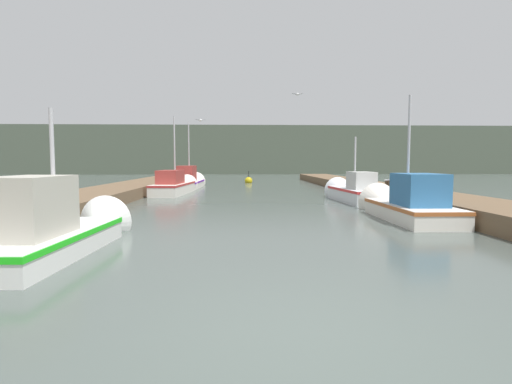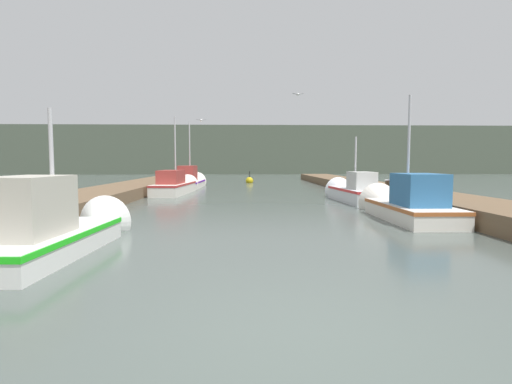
{
  "view_description": "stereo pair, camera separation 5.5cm",
  "coord_description": "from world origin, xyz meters",
  "px_view_note": "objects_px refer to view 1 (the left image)",
  "views": [
    {
      "loc": [
        -0.61,
        -3.82,
        1.74
      ],
      "look_at": [
        -0.08,
        10.06,
        0.69
      ],
      "focal_mm": 28.0,
      "sensor_mm": 36.0,
      "label": 1
    },
    {
      "loc": [
        -0.56,
        -3.82,
        1.74
      ],
      "look_at": [
        -0.08,
        10.06,
        0.69
      ],
      "focal_mm": 28.0,
      "sensor_mm": 36.0,
      "label": 2
    }
  ],
  "objects_px": {
    "fishing_boat_2": "(353,192)",
    "mooring_piling_0": "(388,193)",
    "fishing_boat_4": "(190,181)",
    "seagull_1": "(201,120)",
    "fishing_boat_1": "(404,204)",
    "fishing_boat_3": "(176,185)",
    "mooring_piling_2": "(350,183)",
    "channel_buoy": "(249,181)",
    "seagull_lead": "(297,94)",
    "mooring_piling_1": "(53,208)",
    "mooring_piling_3": "(392,193)",
    "fishing_boat_0": "(60,229)"
  },
  "relations": [
    {
      "from": "fishing_boat_4",
      "to": "seagull_1",
      "type": "height_order",
      "value": "fishing_boat_4"
    },
    {
      "from": "fishing_boat_2",
      "to": "fishing_boat_3",
      "type": "xyz_separation_m",
      "value": [
        -8.59,
        4.66,
        0.03
      ]
    },
    {
      "from": "fishing_boat_3",
      "to": "mooring_piling_0",
      "type": "bearing_deg",
      "value": -31.09
    },
    {
      "from": "seagull_1",
      "to": "channel_buoy",
      "type": "bearing_deg",
      "value": 61.89
    },
    {
      "from": "fishing_boat_4",
      "to": "mooring_piling_0",
      "type": "distance_m",
      "value": 15.09
    },
    {
      "from": "mooring_piling_3",
      "to": "fishing_boat_2",
      "type": "bearing_deg",
      "value": 109.58
    },
    {
      "from": "seagull_lead",
      "to": "fishing_boat_3",
      "type": "bearing_deg",
      "value": 158.98
    },
    {
      "from": "fishing_boat_0",
      "to": "mooring_piling_0",
      "type": "distance_m",
      "value": 12.05
    },
    {
      "from": "channel_buoy",
      "to": "mooring_piling_3",
      "type": "bearing_deg",
      "value": -73.66
    },
    {
      "from": "fishing_boat_0",
      "to": "seagull_1",
      "type": "distance_m",
      "value": 14.96
    },
    {
      "from": "fishing_boat_0",
      "to": "fishing_boat_1",
      "type": "distance_m",
      "value": 9.57
    },
    {
      "from": "mooring_piling_0",
      "to": "mooring_piling_3",
      "type": "distance_m",
      "value": 0.33
    },
    {
      "from": "mooring_piling_3",
      "to": "fishing_boat_0",
      "type": "bearing_deg",
      "value": -142.12
    },
    {
      "from": "mooring_piling_0",
      "to": "mooring_piling_2",
      "type": "height_order",
      "value": "mooring_piling_2"
    },
    {
      "from": "fishing_boat_0",
      "to": "fishing_boat_2",
      "type": "height_order",
      "value": "fishing_boat_2"
    },
    {
      "from": "fishing_boat_1",
      "to": "fishing_boat_3",
      "type": "height_order",
      "value": "fishing_boat_3"
    },
    {
      "from": "mooring_piling_3",
      "to": "seagull_1",
      "type": "relative_size",
      "value": 1.9
    },
    {
      "from": "seagull_1",
      "to": "seagull_lead",
      "type": "bearing_deg",
      "value": -35.43
    },
    {
      "from": "channel_buoy",
      "to": "mooring_piling_0",
      "type": "bearing_deg",
      "value": -73.52
    },
    {
      "from": "mooring_piling_2",
      "to": "channel_buoy",
      "type": "xyz_separation_m",
      "value": [
        -5.46,
        10.88,
        -0.37
      ]
    },
    {
      "from": "fishing_boat_3",
      "to": "seagull_1",
      "type": "xyz_separation_m",
      "value": [
        1.38,
        0.14,
        3.58
      ]
    },
    {
      "from": "fishing_boat_3",
      "to": "channel_buoy",
      "type": "distance_m",
      "value": 11.52
    },
    {
      "from": "fishing_boat_3",
      "to": "mooring_piling_3",
      "type": "bearing_deg",
      "value": -32.25
    },
    {
      "from": "fishing_boat_4",
      "to": "channel_buoy",
      "type": "height_order",
      "value": "fishing_boat_4"
    },
    {
      "from": "fishing_boat_1",
      "to": "fishing_boat_2",
      "type": "xyz_separation_m",
      "value": [
        -0.04,
        5.4,
        -0.01
      ]
    },
    {
      "from": "mooring_piling_1",
      "to": "mooring_piling_2",
      "type": "height_order",
      "value": "mooring_piling_1"
    },
    {
      "from": "fishing_boat_2",
      "to": "mooring_piling_0",
      "type": "distance_m",
      "value": 2.18
    },
    {
      "from": "fishing_boat_3",
      "to": "mooring_piling_3",
      "type": "xyz_separation_m",
      "value": [
        9.43,
        -7.02,
        0.09
      ]
    },
    {
      "from": "fishing_boat_1",
      "to": "fishing_boat_3",
      "type": "bearing_deg",
      "value": 130.49
    },
    {
      "from": "fishing_boat_1",
      "to": "mooring_piling_2",
      "type": "distance_m",
      "value": 9.96
    },
    {
      "from": "fishing_boat_2",
      "to": "mooring_piling_0",
      "type": "bearing_deg",
      "value": -72.46
    },
    {
      "from": "fishing_boat_3",
      "to": "fishing_boat_4",
      "type": "bearing_deg",
      "value": 93.23
    },
    {
      "from": "fishing_boat_2",
      "to": "fishing_boat_1",
      "type": "bearing_deg",
      "value": -93.24
    },
    {
      "from": "mooring_piling_3",
      "to": "mooring_piling_2",
      "type": "bearing_deg",
      "value": 87.82
    },
    {
      "from": "fishing_boat_0",
      "to": "mooring_piling_2",
      "type": "relative_size",
      "value": 4.49
    },
    {
      "from": "seagull_lead",
      "to": "fishing_boat_0",
      "type": "bearing_deg",
      "value": -121.53
    },
    {
      "from": "fishing_boat_4",
      "to": "mooring_piling_1",
      "type": "distance_m",
      "value": 17.05
    },
    {
      "from": "mooring_piling_0",
      "to": "mooring_piling_3",
      "type": "bearing_deg",
      "value": -81.02
    },
    {
      "from": "fishing_boat_3",
      "to": "seagull_lead",
      "type": "relative_size",
      "value": 10.85
    },
    {
      "from": "seagull_1",
      "to": "fishing_boat_2",
      "type": "bearing_deg",
      "value": -46.71
    },
    {
      "from": "fishing_boat_0",
      "to": "seagull_1",
      "type": "xyz_separation_m",
      "value": [
        1.33,
        14.46,
        3.59
      ]
    },
    {
      "from": "fishing_boat_4",
      "to": "mooring_piling_0",
      "type": "xyz_separation_m",
      "value": [
        9.26,
        -11.91,
        0.09
      ]
    },
    {
      "from": "fishing_boat_2",
      "to": "channel_buoy",
      "type": "distance_m",
      "value": 15.98
    },
    {
      "from": "fishing_boat_4",
      "to": "seagull_1",
      "type": "xyz_separation_m",
      "value": [
        1.27,
        -5.08,
        3.6
      ]
    },
    {
      "from": "fishing_boat_1",
      "to": "fishing_boat_3",
      "type": "distance_m",
      "value": 13.26
    },
    {
      "from": "mooring_piling_3",
      "to": "channel_buoy",
      "type": "bearing_deg",
      "value": 106.34
    },
    {
      "from": "mooring_piling_1",
      "to": "mooring_piling_3",
      "type": "xyz_separation_m",
      "value": [
        10.68,
        4.76,
        -0.02
      ]
    },
    {
      "from": "mooring_piling_2",
      "to": "mooring_piling_0",
      "type": "bearing_deg",
      "value": -92.74
    },
    {
      "from": "fishing_boat_1",
      "to": "mooring_piling_2",
      "type": "bearing_deg",
      "value": 83.79
    },
    {
      "from": "seagull_lead",
      "to": "seagull_1",
      "type": "relative_size",
      "value": 0.99
    }
  ]
}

